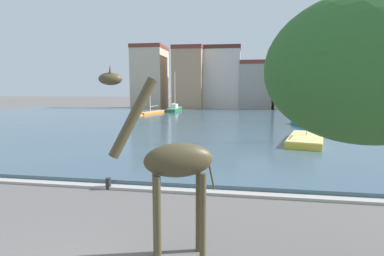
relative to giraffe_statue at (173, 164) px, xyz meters
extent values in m
cube|color=#3D5666|center=(-2.23, 29.72, -2.36)|extent=(83.27, 48.97, 0.29)
cube|color=#ADA89E|center=(-2.23, 4.99, -2.45)|extent=(83.27, 0.50, 0.12)
cylinder|color=#4C4228|center=(-0.31, -0.36, -1.37)|extent=(0.17, 0.17, 2.28)
cylinder|color=#4C4228|center=(-0.47, 0.04, -1.37)|extent=(0.17, 0.17, 2.28)
cylinder|color=#4C4228|center=(0.75, 0.07, -1.37)|extent=(0.17, 0.17, 2.28)
cylinder|color=#4C4228|center=(0.58, 0.47, -1.37)|extent=(0.17, 0.17, 2.28)
ellipsoid|color=#4C4228|center=(0.14, 0.06, 0.09)|extent=(1.88, 1.28, 0.87)
cylinder|color=#4C4228|center=(-0.88, -0.36, 1.18)|extent=(1.20, 0.68, 1.94)
ellipsoid|color=#4C4228|center=(-1.33, -0.54, 2.09)|extent=(0.61, 0.47, 0.29)
cone|color=#4C4228|center=(-1.31, -0.61, 2.32)|extent=(0.06, 0.06, 0.17)
cone|color=#4C4228|center=(-1.36, -0.48, 2.32)|extent=(0.06, 0.06, 0.17)
cylinder|color=#4C4228|center=(0.91, 0.37, -0.27)|extent=(0.25, 0.14, 0.92)
cube|color=#236B42|center=(-10.53, 46.79, -2.10)|extent=(1.88, 7.62, 0.82)
ellipsoid|color=#236B42|center=(-10.66, 50.38, -2.10)|extent=(1.54, 2.70, 0.78)
cube|color=gray|center=(-10.53, 46.79, -1.66)|extent=(1.85, 7.46, 0.06)
cube|color=silver|center=(-10.51, 46.22, -1.27)|extent=(1.22, 2.69, 0.72)
cylinder|color=silver|center=(-10.55, 47.35, 1.61)|extent=(0.12, 0.12, 6.59)
cylinder|color=silver|center=(-10.50, 46.03, -0.79)|extent=(0.18, 2.65, 0.08)
cube|color=teal|center=(9.18, 25.75, -2.10)|extent=(3.68, 7.63, 0.82)
ellipsoid|color=teal|center=(8.24, 29.15, -2.10)|extent=(2.23, 2.93, 0.78)
cube|color=#6EA5A8|center=(9.18, 25.75, -1.65)|extent=(3.60, 7.48, 0.06)
cylinder|color=silver|center=(9.03, 26.29, 2.51)|extent=(0.12, 0.12, 8.38)
cylinder|color=silver|center=(9.37, 25.03, -0.78)|extent=(0.76, 2.53, 0.08)
cube|color=orange|center=(-12.86, 40.43, -2.21)|extent=(3.31, 7.47, 0.59)
ellipsoid|color=orange|center=(-13.69, 37.06, -2.21)|extent=(2.01, 2.83, 0.56)
cube|color=#E2A56E|center=(-12.86, 40.43, -1.88)|extent=(3.24, 7.32, 0.06)
cylinder|color=silver|center=(-12.99, 39.90, 0.61)|extent=(0.12, 0.12, 5.05)
cylinder|color=silver|center=(-12.68, 41.14, -1.01)|extent=(0.69, 2.50, 0.08)
cube|color=gold|center=(6.55, 16.62, -2.14)|extent=(3.92, 6.71, 0.74)
ellipsoid|color=gold|center=(7.31, 19.52, -2.14)|extent=(2.65, 2.68, 0.70)
cube|color=#DFCD77|center=(6.55, 16.62, -1.74)|extent=(3.84, 6.58, 0.06)
cylinder|color=silver|center=(6.67, 17.07, 2.58)|extent=(0.12, 0.12, 8.69)
cylinder|color=silver|center=(6.39, 16.01, -0.87)|extent=(0.64, 2.16, 0.08)
cube|color=black|center=(15.36, 32.71, -2.09)|extent=(2.20, 8.05, 0.84)
ellipsoid|color=black|center=(15.35, 36.53, -2.09)|extent=(1.97, 2.82, 0.80)
cube|color=slate|center=(15.36, 32.71, -1.64)|extent=(2.16, 7.89, 0.06)
cylinder|color=silver|center=(15.35, 33.31, 1.86)|extent=(0.12, 0.12, 7.06)
cylinder|color=silver|center=(15.36, 31.90, -0.77)|extent=(0.09, 2.82, 0.08)
ellipsoid|color=#2D6028|center=(3.66, -1.79, 2.19)|extent=(3.27, 3.27, 2.45)
cylinder|color=#232326|center=(-4.04, 4.84, -2.26)|extent=(0.24, 0.24, 0.50)
cube|color=#C6B293|center=(-18.49, 57.84, 3.91)|extent=(6.64, 7.71, 12.83)
cube|color=brown|center=(-18.49, 57.84, 10.72)|extent=(6.77, 7.86, 0.80)
cube|color=tan|center=(-9.59, 57.22, 3.65)|extent=(6.15, 7.71, 12.32)
cube|color=brown|center=(-9.59, 57.22, 10.21)|extent=(6.27, 7.87, 0.80)
cube|color=beige|center=(-2.70, 59.87, 3.77)|extent=(7.63, 7.56, 12.55)
cube|color=#51281E|center=(-2.70, 59.87, 10.44)|extent=(7.78, 7.71, 0.80)
cube|color=gray|center=(4.30, 58.82, 2.16)|extent=(6.40, 6.15, 9.34)
cube|color=brown|center=(4.30, 58.82, 7.23)|extent=(6.53, 6.27, 0.80)
cube|color=#C6B293|center=(12.03, 58.26, 3.13)|extent=(7.88, 7.86, 11.27)
cube|color=#51281E|center=(12.03, 58.26, 9.16)|extent=(8.03, 8.01, 0.80)
camera|label=1|loc=(1.67, -7.16, 1.87)|focal=28.21mm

